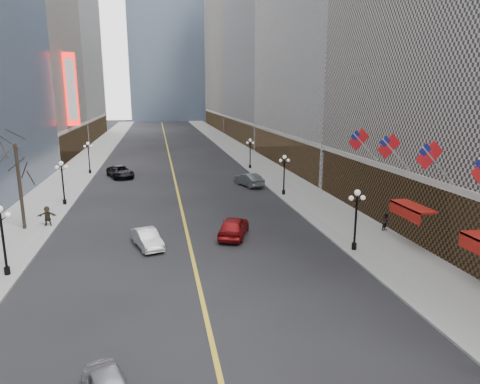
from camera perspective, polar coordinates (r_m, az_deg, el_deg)
name	(u,v)px	position (r m, az deg, el deg)	size (l,w,h in m)	color
sidewalk_east	(258,164)	(70.40, 2.41, 3.76)	(6.00, 230.00, 0.15)	gray
sidewalk_west	(79,170)	(69.55, -20.68, 2.81)	(6.00, 230.00, 0.15)	gray
lane_line	(170,158)	(78.45, -9.34, 4.50)	(0.25, 200.00, 0.02)	gold
bldg_east_c	(289,39)	(109.18, 6.53, 19.65)	(26.60, 40.60, 48.80)	#9C9C9F
bldg_east_d	(251,32)	(151.36, 1.43, 20.50)	(26.60, 46.60, 62.80)	#A99E8C
streetlamp_east_1	(356,213)	(32.04, 15.23, -2.77)	(1.26, 0.44, 4.52)	black
streetlamp_east_2	(284,171)	(48.41, 5.91, 2.87)	(1.26, 0.44, 4.52)	black
streetlamp_east_3	(250,150)	(65.65, 1.36, 5.59)	(1.26, 0.44, 4.52)	black
streetlamp_west_1	(2,233)	(30.44, -29.13, -4.81)	(1.26, 0.44, 4.52)	black
streetlamp_west_2	(62,178)	(47.37, -22.59, 1.71)	(1.26, 0.44, 4.52)	black
streetlamp_west_3	(89,154)	(64.88, -19.53, 4.76)	(1.26, 0.44, 4.52)	black
flag_3	(432,158)	(30.41, 24.18, 4.18)	(2.87, 0.12, 2.87)	#B2B2B7
flag_4	(391,148)	(34.58, 19.47, 5.51)	(2.87, 0.12, 2.87)	#B2B2B7
flag_5	(361,141)	(38.95, 15.78, 6.52)	(2.87, 0.12, 2.87)	#B2B2B7
awning_c	(410,208)	(34.08, 21.77, -2.00)	(1.40, 4.00, 0.93)	maroon
theatre_marquee	(71,90)	(78.81, -21.57, 12.58)	(2.00, 0.55, 12.00)	red
tree_west_far	(16,157)	(39.61, -27.65, 4.10)	(3.60, 3.60, 7.92)	#2D231C
car_nb_mid	(147,239)	(33.14, -12.25, -6.09)	(1.45, 4.16, 1.37)	silver
car_nb_far	(120,172)	(61.43, -15.67, 2.62)	(2.67, 5.80, 1.61)	black
car_sb_mid	(234,227)	(34.70, -0.84, -4.63)	(1.99, 4.95, 1.69)	maroon
car_sb_far	(249,180)	(53.60, 1.21, 1.65)	(1.73, 4.96, 1.63)	#54595C
ped_east_walk	(386,222)	(37.78, 18.92, -3.78)	(0.73, 0.40, 1.51)	black
ped_west_far	(47,216)	(40.63, -24.31, -2.93)	(1.61, 0.46, 1.73)	#2C2518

